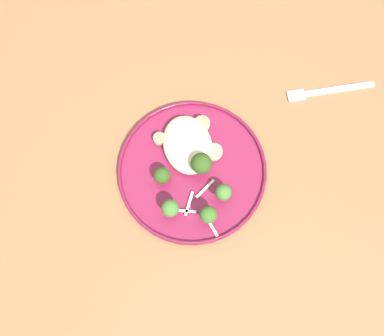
% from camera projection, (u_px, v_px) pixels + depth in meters
% --- Properties ---
extents(ground, '(6.00, 6.00, 0.00)m').
position_uv_depth(ground, '(201.00, 219.00, 1.48)').
color(ground, '#2D2B28').
extents(wooden_dining_table, '(1.40, 1.00, 0.74)m').
position_uv_depth(wooden_dining_table, '(208.00, 168.00, 0.85)').
color(wooden_dining_table, brown).
rests_on(wooden_dining_table, ground).
extents(dinner_plate, '(0.29, 0.29, 0.02)m').
position_uv_depth(dinner_plate, '(192.00, 170.00, 0.76)').
color(dinner_plate, maroon).
rests_on(dinner_plate, wooden_dining_table).
extents(noodle_bed, '(0.12, 0.09, 0.03)m').
position_uv_depth(noodle_bed, '(188.00, 145.00, 0.76)').
color(noodle_bed, beige).
rests_on(noodle_bed, dinner_plate).
extents(seared_scallop_on_noodles, '(0.03, 0.03, 0.02)m').
position_uv_depth(seared_scallop_on_noodles, '(203.00, 124.00, 0.77)').
color(seared_scallop_on_noodles, '#E5C689').
rests_on(seared_scallop_on_noodles, dinner_plate).
extents(seared_scallop_center_golden, '(0.02, 0.02, 0.02)m').
position_uv_depth(seared_scallop_center_golden, '(183.00, 145.00, 0.76)').
color(seared_scallop_center_golden, beige).
rests_on(seared_scallop_center_golden, dinner_plate).
extents(seared_scallop_large_seared, '(0.03, 0.03, 0.02)m').
position_uv_depth(seared_scallop_large_seared, '(198.00, 144.00, 0.76)').
color(seared_scallop_large_seared, '#DBB77A').
rests_on(seared_scallop_large_seared, dinner_plate).
extents(seared_scallop_tilted_round, '(0.03, 0.03, 0.01)m').
position_uv_depth(seared_scallop_tilted_round, '(213.00, 151.00, 0.76)').
color(seared_scallop_tilted_round, beige).
rests_on(seared_scallop_tilted_round, dinner_plate).
extents(seared_scallop_rear_pale, '(0.02, 0.02, 0.01)m').
position_uv_depth(seared_scallop_rear_pale, '(159.00, 139.00, 0.76)').
color(seared_scallop_rear_pale, '#E5C689').
rests_on(seared_scallop_rear_pale, dinner_plate).
extents(broccoli_floret_center_pile, '(0.03, 0.03, 0.06)m').
position_uv_depth(broccoli_floret_center_pile, '(208.00, 215.00, 0.69)').
color(broccoli_floret_center_pile, '#7A994C').
rests_on(broccoli_floret_center_pile, dinner_plate).
extents(broccoli_floret_beside_noodles, '(0.03, 0.03, 0.04)m').
position_uv_depth(broccoli_floret_beside_noodles, '(162.00, 176.00, 0.73)').
color(broccoli_floret_beside_noodles, '#7A994C').
rests_on(broccoli_floret_beside_noodles, dinner_plate).
extents(broccoli_floret_tall_stalk, '(0.03, 0.03, 0.05)m').
position_uv_depth(broccoli_floret_tall_stalk, '(170.00, 208.00, 0.70)').
color(broccoli_floret_tall_stalk, '#7A994C').
rests_on(broccoli_floret_tall_stalk, dinner_plate).
extents(broccoli_floret_front_edge, '(0.03, 0.03, 0.05)m').
position_uv_depth(broccoli_floret_front_edge, '(224.00, 192.00, 0.71)').
color(broccoli_floret_front_edge, '#89A356').
rests_on(broccoli_floret_front_edge, dinner_plate).
extents(broccoli_floret_small_sprig, '(0.04, 0.04, 0.06)m').
position_uv_depth(broccoli_floret_small_sprig, '(201.00, 164.00, 0.72)').
color(broccoli_floret_small_sprig, '#7A994C').
rests_on(broccoli_floret_small_sprig, dinner_plate).
extents(onion_sliver_long_sliver, '(0.03, 0.04, 0.00)m').
position_uv_depth(onion_sliver_long_sliver, '(205.00, 189.00, 0.74)').
color(onion_sliver_long_sliver, silver).
rests_on(onion_sliver_long_sliver, dinner_plate).
extents(onion_sliver_pale_crescent, '(0.02, 0.05, 0.00)m').
position_uv_depth(onion_sliver_pale_crescent, '(183.00, 211.00, 0.73)').
color(onion_sliver_pale_crescent, silver).
rests_on(onion_sliver_pale_crescent, dinner_plate).
extents(onion_sliver_curled_piece, '(0.05, 0.02, 0.00)m').
position_uv_depth(onion_sliver_curled_piece, '(210.00, 224.00, 0.72)').
color(onion_sliver_curled_piece, silver).
rests_on(onion_sliver_curled_piece, dinner_plate).
extents(onion_sliver_short_strip, '(0.04, 0.03, 0.00)m').
position_uv_depth(onion_sliver_short_strip, '(189.00, 204.00, 0.73)').
color(onion_sliver_short_strip, silver).
rests_on(onion_sliver_short_strip, dinner_plate).
extents(dinner_fork, '(0.04, 0.19, 0.00)m').
position_uv_depth(dinner_fork, '(327.00, 91.00, 0.82)').
color(dinner_fork, silver).
rests_on(dinner_fork, wooden_dining_table).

